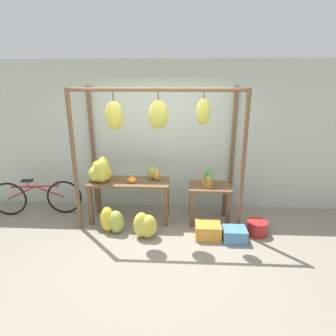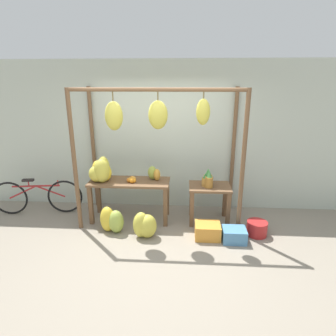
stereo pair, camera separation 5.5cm
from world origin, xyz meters
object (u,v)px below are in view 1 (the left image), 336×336
banana_pile_ground_right (145,226)px  parked_bicycle (37,197)px  blue_bucket (257,228)px  banana_pile_on_table (101,172)px  orange_pile (132,180)px  fruit_crate_purple (234,235)px  papaya_pile (154,174)px  fruit_crate_white (208,231)px  banana_pile_ground_left (112,221)px  pineapple_cluster (208,179)px

banana_pile_ground_right → parked_bicycle: parked_bicycle is taller
blue_bucket → banana_pile_on_table: bearing=171.9°
orange_pile → fruit_crate_purple: orange_pile is taller
parked_bicycle → papaya_pile: size_ratio=6.16×
fruit_crate_white → papaya_pile: 1.35m
banana_pile_on_table → parked_bicycle: banana_pile_on_table is taller
banana_pile_on_table → orange_pile: size_ratio=2.36×
banana_pile_ground_left → fruit_crate_white: size_ratio=1.15×
banana_pile_on_table → papaya_pile: (0.91, 0.15, -0.07)m
pineapple_cluster → orange_pile: bearing=-177.3°
banana_pile_on_table → banana_pile_ground_left: size_ratio=0.98×
parked_bicycle → banana_pile_ground_right: bearing=-18.8°
fruit_crate_white → banana_pile_on_table: bearing=164.5°
banana_pile_on_table → parked_bicycle: 1.44m
banana_pile_on_table → orange_pile: (0.53, -0.00, -0.14)m
parked_bicycle → banana_pile_ground_left: bearing=-20.7°
pineapple_cluster → blue_bucket: bearing=-28.8°
banana_pile_ground_left → fruit_crate_purple: (1.99, -0.16, -0.10)m
banana_pile_ground_right → fruit_crate_purple: size_ratio=1.26×
banana_pile_ground_left → fruit_crate_white: bearing=-3.0°
banana_pile_ground_right → fruit_crate_white: size_ratio=1.14×
fruit_crate_white → blue_bucket: 0.82m
fruit_crate_purple → banana_pile_on_table: bearing=165.3°
banana_pile_ground_left → blue_bucket: 2.39m
pineapple_cluster → banana_pile_ground_right: (-1.03, -0.62, -0.59)m
orange_pile → fruit_crate_white: 1.55m
blue_bucket → orange_pile: bearing=169.9°
banana_pile_ground_right → fruit_crate_purple: (1.42, -0.03, -0.10)m
pineapple_cluster → papaya_pile: size_ratio=1.15×
banana_pile_ground_left → parked_bicycle: size_ratio=0.28×
fruit_crate_white → parked_bicycle: size_ratio=0.25×
orange_pile → fruit_crate_purple: 1.93m
orange_pile → parked_bicycle: size_ratio=0.12×
parked_bicycle → banana_pile_on_table: bearing=-7.2°
banana_pile_ground_right → fruit_crate_white: (1.01, 0.05, -0.09)m
orange_pile → fruit_crate_white: orange_pile is taller
banana_pile_ground_right → blue_bucket: (1.82, 0.18, -0.09)m
pineapple_cluster → parked_bicycle: 3.19m
banana_pile_on_table → fruit_crate_purple: bearing=-14.7°
banana_pile_on_table → parked_bicycle: bearing=172.8°
banana_pile_on_table → fruit_crate_white: (1.84, -0.51, -0.80)m
fruit_crate_white → fruit_crate_purple: (0.41, -0.08, -0.01)m
blue_bucket → fruit_crate_purple: 0.45m
banana_pile_ground_left → papaya_pile: (0.65, 0.57, 0.64)m
banana_pile_on_table → papaya_pile: bearing=9.1°
orange_pile → parked_bicycle: orange_pile is taller
papaya_pile → banana_pile_ground_left: bearing=-138.9°
orange_pile → papaya_pile: bearing=21.4°
papaya_pile → orange_pile: bearing=-158.6°
parked_bicycle → blue_bucket: bearing=-7.8°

